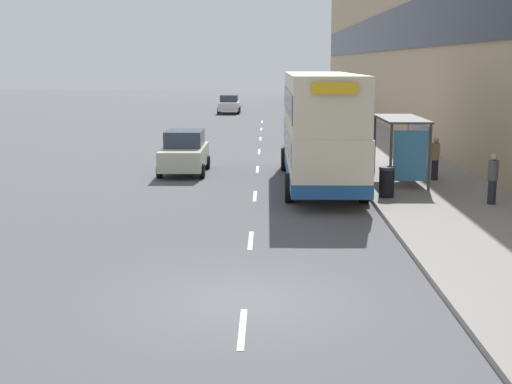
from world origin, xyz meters
name	(u,v)px	position (x,y,z in m)	size (l,w,h in m)	color
ground_plane	(245,301)	(0.00, 0.00, 0.00)	(220.00, 220.00, 0.00)	#515156
pavement	(350,127)	(6.50, 38.50, 0.07)	(5.00, 93.00, 0.14)	gray
terrace_facade	(409,20)	(10.49, 38.50, 7.67)	(3.10, 93.00, 15.36)	tan
lane_mark_0	(242,329)	(0.00, -1.52, 0.01)	(0.12, 2.00, 0.01)	silver
lane_mark_1	(251,240)	(0.00, 4.92, 0.01)	(0.12, 2.00, 0.01)	silver
lane_mark_2	(255,196)	(0.00, 11.35, 0.01)	(0.12, 2.00, 0.01)	silver
lane_mark_3	(257,169)	(0.00, 17.79, 0.01)	(0.12, 2.00, 0.01)	silver
lane_mark_4	(259,152)	(0.00, 24.23, 0.01)	(0.12, 2.00, 0.01)	silver
lane_mark_5	(260,139)	(0.00, 30.66, 0.01)	(0.12, 2.00, 0.01)	silver
lane_mark_6	(261,129)	(0.00, 37.10, 0.01)	(0.12, 2.00, 0.01)	silver
lane_mark_7	(262,122)	(0.00, 43.54, 0.01)	(0.12, 2.00, 0.01)	silver
bus_shelter	(407,138)	(5.77, 13.56, 1.88)	(1.60, 4.20, 2.48)	#4C4C51
double_decker_bus_near	(320,127)	(2.47, 13.74, 2.29)	(2.85, 11.20, 4.30)	beige
car_0	(184,152)	(-3.13, 16.72, 0.90)	(1.98, 4.26, 1.83)	#B7B799
car_1	(229,104)	(-3.15, 53.06, 0.84)	(2.05, 3.94, 1.70)	silver
pedestrian_at_shelter	(435,158)	(7.06, 14.27, 0.99)	(0.33, 0.33, 1.67)	#23232D
pedestrian_1	(493,179)	(7.80, 9.37, 0.99)	(0.33, 0.33, 1.66)	#23232D
litter_bin	(387,182)	(4.55, 10.56, 0.67)	(0.55, 0.55, 1.05)	black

